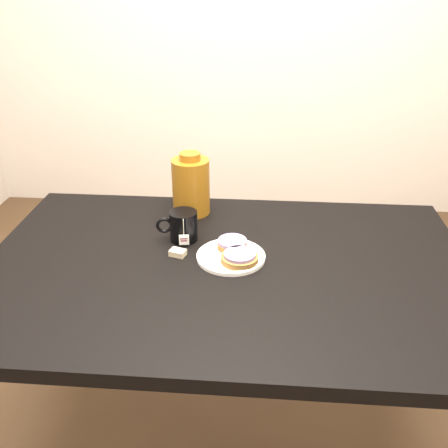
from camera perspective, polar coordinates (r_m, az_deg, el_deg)
The scene contains 8 objects.
ground_plane at distance 1.93m, azimuth 0.19°, elevation -23.91°, with size 4.00×4.00×0.00m, color brown.
table at distance 1.47m, azimuth 0.24°, elevation -7.41°, with size 1.40×0.90×0.75m.
plate at distance 1.45m, azimuth 0.79°, elevation -3.66°, with size 0.20×0.20×0.01m.
bagel_back at distance 1.48m, azimuth 0.96°, elevation -2.28°, with size 0.12×0.12×0.03m.
bagel_front at distance 1.41m, azimuth 1.79°, elevation -3.84°, with size 0.15×0.15×0.03m.
mug at distance 1.53m, azimuth -4.73°, elevation -0.20°, with size 0.13×0.10×0.09m.
teabag_pouch at distance 1.47m, azimuth -5.30°, elevation -3.29°, with size 0.04×0.03×0.02m, color #C6B793.
bagel_package at distance 1.69m, azimuth -3.80°, elevation 4.42°, with size 0.15×0.15×0.21m.
Camera 1 is at (0.09, -1.20, 1.50)m, focal length 40.00 mm.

